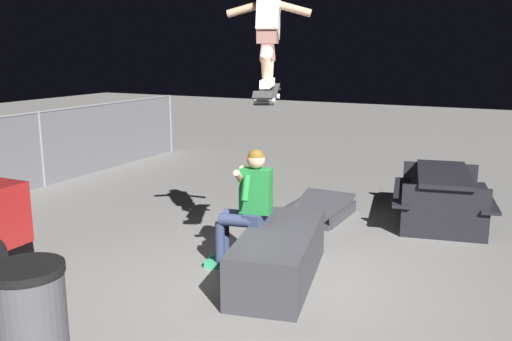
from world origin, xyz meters
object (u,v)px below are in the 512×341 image
Objects in this scene: person_sitting_on_ledge at (246,202)px; skater_airborne at (268,26)px; skateboard at (268,94)px; trash_bin at (31,326)px; picnic_table_back at (442,189)px; kicker_ramp at (318,213)px; ledge_box_main at (279,256)px.

skater_airborne reaches higher than person_sitting_on_ledge.
skater_airborne is at bearing 19.51° from skateboard.
trash_bin is (-2.73, 0.62, -2.20)m from skater_airborne.
skateboard is at bearing 151.90° from picnic_table_back.
trash_bin is at bearing 175.10° from kicker_ramp.
kicker_ramp is 4.95m from trash_bin.
ledge_box_main is at bearing -18.27° from trash_bin.
kicker_ramp is 1.82m from picnic_table_back.
skateboard is 3.14m from trash_bin.
person_sitting_on_ledge reaches higher than kicker_ramp.
skateboard is 0.69m from skater_airborne.
person_sitting_on_ledge is at bearing 88.86° from skateboard.
skater_airborne is 3.77m from picnic_table_back.
person_sitting_on_ledge is 0.72× the size of picnic_table_back.
skateboard is (-0.01, -0.26, 1.21)m from person_sitting_on_ledge.
picnic_table_back is (2.75, -1.73, -0.28)m from person_sitting_on_ledge.
skater_airborne is (0.05, -0.24, 1.89)m from person_sitting_on_ledge.
person_sitting_on_ledge is at bearing 73.81° from ledge_box_main.
kicker_ramp is (2.36, 0.42, -0.21)m from ledge_box_main.
kicker_ramp is 1.26× the size of trash_bin.
skateboard is (0.13, 0.21, 1.72)m from ledge_box_main.
skater_airborne is 1.19× the size of trash_bin.
trash_bin is (-2.68, 0.38, -0.31)m from person_sitting_on_ledge.
skater_airborne is at bearing -12.72° from trash_bin.
kicker_ramp is at bearing 10.10° from ledge_box_main.
skater_airborne is at bearing -174.86° from kicker_ramp.
picnic_table_back is (2.70, -1.49, -2.18)m from skater_airborne.
kicker_ramp is at bearing -1.10° from person_sitting_on_ledge.
trash_bin is at bearing 158.82° from picnic_table_back.
picnic_table_back is (0.52, -1.68, 0.44)m from kicker_ramp.
skateboard is at bearing -13.34° from trash_bin.
skater_airborne is at bearing -78.55° from person_sitting_on_ledge.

